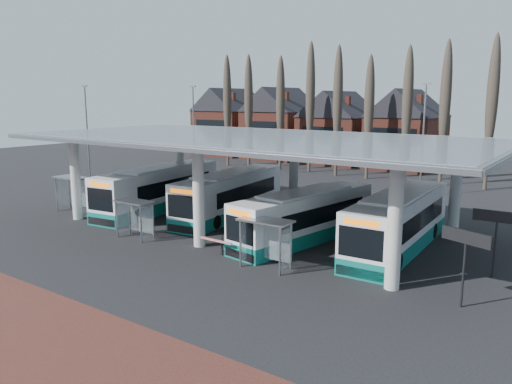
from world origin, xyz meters
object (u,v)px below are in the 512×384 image
Objects in this scene: bus_1 at (231,195)px; bus_3 at (399,223)px; bus_0 at (160,189)px; bus_2 at (306,217)px; shelter_0 at (74,186)px; shelter_2 at (267,232)px; shelter_1 at (136,211)px.

bus_3 is (13.42, -1.04, 0.02)m from bus_1.
bus_3 is (19.37, 0.56, -0.05)m from bus_0.
bus_0 is 13.96m from bus_2.
bus_2 is 19.35m from shelter_0.
shelter_0 is (-24.49, -4.87, 0.40)m from bus_3.
bus_1 is at bearing 135.38° from shelter_2.
shelter_1 is (9.89, -2.39, -0.24)m from shelter_0.
bus_2 is (7.99, -2.56, -0.09)m from bus_1.
shelter_0 is (-19.05, -3.34, 0.51)m from bus_2.
shelter_2 is (0.90, -5.71, 0.41)m from bus_2.
bus_1 reaches higher than shelter_1.
shelter_1 is (-14.60, -7.25, 0.16)m from bus_3.
bus_1 is 13.46m from bus_3.
bus_1 is (5.94, 1.59, -0.06)m from bus_0.
bus_2 is at bearing 9.47° from shelter_0.
shelter_0 is at bearing -158.83° from bus_1.
shelter_1 is at bearing -14.05° from shelter_0.
bus_3 reaches higher than bus_1.
shelter_2 is at bearing -49.83° from bus_1.
bus_0 reaches higher than bus_2.
bus_0 is 4.89× the size of shelter_1.
shelter_1 is at bearing -139.06° from bus_2.
bus_0 is 4.30× the size of shelter_0.
shelter_1 is 10.06m from shelter_2.
bus_0 is at bearing 154.09° from shelter_2.
bus_2 is at bearing -166.73° from bus_3.
bus_0 is at bearing -171.88° from bus_1.
bus_0 is at bearing 179.29° from bus_3.
bus_1 is 12.14m from shelter_2.
shelter_0 is 1.04× the size of shelter_2.
bus_2 is 5.80m from shelter_2.
bus_0 reaches higher than shelter_0.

